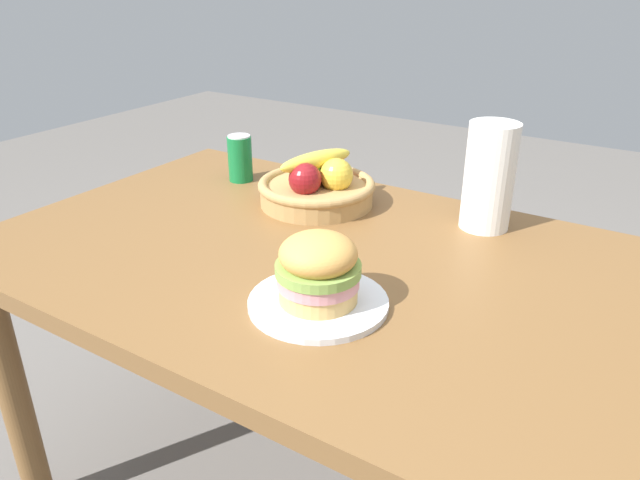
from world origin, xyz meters
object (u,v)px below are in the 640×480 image
(plate, at_px, (318,302))
(soda_can, at_px, (240,158))
(fruit_basket, at_px, (317,185))
(sandwich, at_px, (318,268))
(paper_towel_roll, at_px, (489,177))

(plate, bearing_deg, soda_can, 140.43)
(soda_can, bearing_deg, plate, -39.57)
(soda_can, height_order, fruit_basket, fruit_basket)
(plate, xyz_separation_m, fruit_basket, (-0.27, 0.41, 0.04))
(soda_can, xyz_separation_m, fruit_basket, (0.27, -0.04, -0.01))
(sandwich, distance_m, paper_towel_roll, 0.51)
(plate, height_order, soda_can, soda_can)
(sandwich, relative_size, fruit_basket, 0.51)
(fruit_basket, bearing_deg, plate, -57.08)
(soda_can, height_order, paper_towel_roll, paper_towel_roll)
(plate, height_order, paper_towel_roll, paper_towel_roll)
(fruit_basket, height_order, paper_towel_roll, paper_towel_roll)
(fruit_basket, bearing_deg, sandwich, -57.08)
(soda_can, distance_m, paper_towel_roll, 0.67)
(fruit_basket, relative_size, paper_towel_roll, 1.21)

